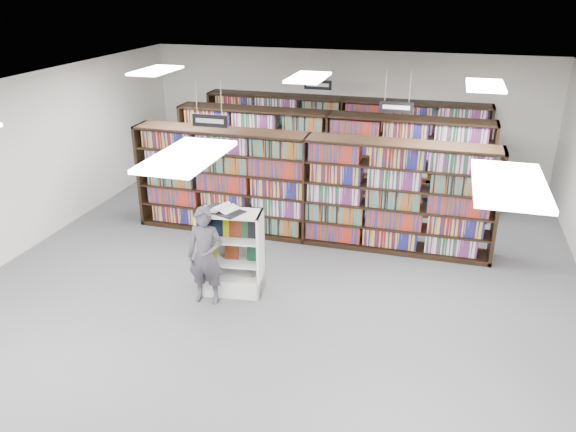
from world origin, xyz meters
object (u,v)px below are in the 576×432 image
(endcap_display, at_px, (232,264))
(shopper, at_px, (206,256))
(open_book, at_px, (222,209))
(bookshelf_row_near, at_px, (307,189))

(endcap_display, xyz_separation_m, shopper, (-0.27, -0.42, 0.32))
(endcap_display, xyz_separation_m, open_book, (-0.12, -0.02, 0.97))
(bookshelf_row_near, bearing_deg, endcap_display, -106.53)
(bookshelf_row_near, xyz_separation_m, shopper, (-0.94, -2.70, -0.25))
(open_book, height_order, shopper, shopper)
(bookshelf_row_near, relative_size, endcap_display, 4.93)
(open_book, bearing_deg, endcap_display, 32.02)
(shopper, bearing_deg, endcap_display, 53.42)
(endcap_display, bearing_deg, bookshelf_row_near, 66.14)
(bookshelf_row_near, relative_size, open_book, 9.28)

